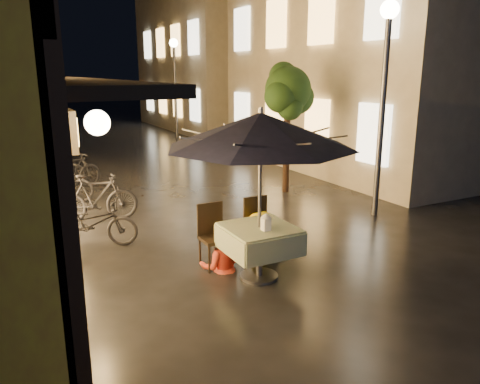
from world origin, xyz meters
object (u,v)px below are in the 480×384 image
person_orange (221,225)px  person_yellow (261,214)px  cafe_table (259,239)px  patio_umbrella (261,130)px  bicycle_0 (92,223)px  table_lantern (266,221)px  streetlamp_near (385,71)px

person_orange → person_yellow: bearing=-157.0°
cafe_table → patio_umbrella: 1.56m
bicycle_0 → person_yellow: bearing=-104.8°
patio_umbrella → table_lantern: bearing=-90.0°
table_lantern → person_orange: size_ratio=0.18×
streetlamp_near → cafe_table: streetlamp_near is taller
table_lantern → bicycle_0: (-1.90, 2.61, -0.51)m
cafe_table → person_orange: 0.66m
cafe_table → table_lantern: bearing=-90.0°
cafe_table → patio_umbrella: size_ratio=0.37×
cafe_table → streetlamp_near: bearing=22.9°
patio_umbrella → person_orange: bearing=123.0°
bicycle_0 → person_orange: bearing=-116.3°
table_lantern → bicycle_0: 3.27m
patio_umbrella → table_lantern: patio_umbrella is taller
streetlamp_near → person_yellow: 4.08m
streetlamp_near → person_yellow: streetlamp_near is taller
table_lantern → bicycle_0: size_ratio=0.16×
streetlamp_near → person_yellow: size_ratio=2.79×
cafe_table → person_orange: (-0.35, 0.54, 0.10)m
person_yellow → bicycle_0: person_yellow is taller
person_orange → cafe_table: bearing=142.8°
table_lantern → streetlamp_near: bearing=25.2°
patio_umbrella → streetlamp_near: bearing=22.9°
patio_umbrella → table_lantern: size_ratio=10.57×
patio_umbrella → person_orange: patio_umbrella is taller
streetlamp_near → patio_umbrella: streetlamp_near is taller
table_lantern → bicycle_0: table_lantern is taller
bicycle_0 → streetlamp_near: bearing=-74.4°
streetlamp_near → patio_umbrella: 4.08m
person_yellow → person_orange: bearing=-14.8°
table_lantern → patio_umbrella: bearing=90.0°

